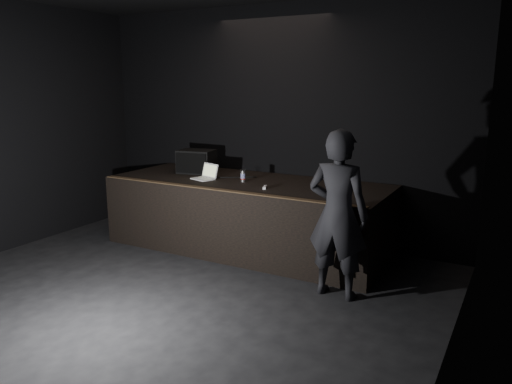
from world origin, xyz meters
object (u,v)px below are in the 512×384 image
(stage_monitor, at_px, (196,161))
(person, at_px, (338,215))
(laptop, at_px, (206,175))
(beer_can, at_px, (243,176))
(stage_riser, at_px, (248,215))

(stage_monitor, height_order, person, person)
(laptop, xyz_separation_m, person, (2.30, -0.79, -0.11))
(stage_monitor, relative_size, beer_can, 3.65)
(stage_riser, xyz_separation_m, laptop, (-0.60, -0.16, 0.56))
(stage_riser, bearing_deg, stage_monitor, 170.10)
(stage_riser, height_order, person, person)
(stage_monitor, bearing_deg, person, -32.63)
(laptop, height_order, person, person)
(beer_can, xyz_separation_m, person, (1.71, -0.85, -0.13))
(stage_monitor, xyz_separation_m, laptop, (0.41, -0.34, -0.12))
(stage_riser, xyz_separation_m, beer_can, (-0.01, -0.10, 0.58))
(stage_riser, xyz_separation_m, stage_monitor, (-1.01, 0.18, 0.68))
(stage_riser, distance_m, laptop, 0.83)
(stage_monitor, distance_m, laptop, 0.54)
(stage_monitor, height_order, beer_can, stage_monitor)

